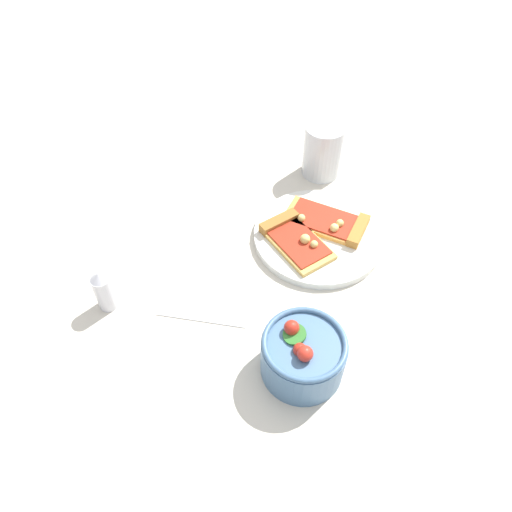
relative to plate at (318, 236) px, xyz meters
The scene contains 8 objects.
ground_plane 0.03m from the plate, 43.06° to the left, with size 2.40×2.40×0.00m, color beige.
plate is the anchor object (origin of this frame).
pizza_slice_near 0.03m from the plate, 133.60° to the right, with size 0.16×0.12×0.02m.
pizza_slice_far 0.05m from the plate, 26.15° to the left, with size 0.14×0.15×0.02m.
salad_bowl 0.26m from the plate, 85.19° to the left, with size 0.12×0.12×0.09m.
soda_glass 0.19m from the plate, 91.44° to the right, with size 0.08×0.08×0.11m.
paper_napkin 0.22m from the plate, 37.14° to the left, with size 0.14×0.11×0.00m, color white.
pepper_shaker 0.37m from the plate, 27.15° to the left, with size 0.03×0.03×0.08m.
Camera 1 is at (0.04, 0.58, 0.64)m, focal length 34.61 mm.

